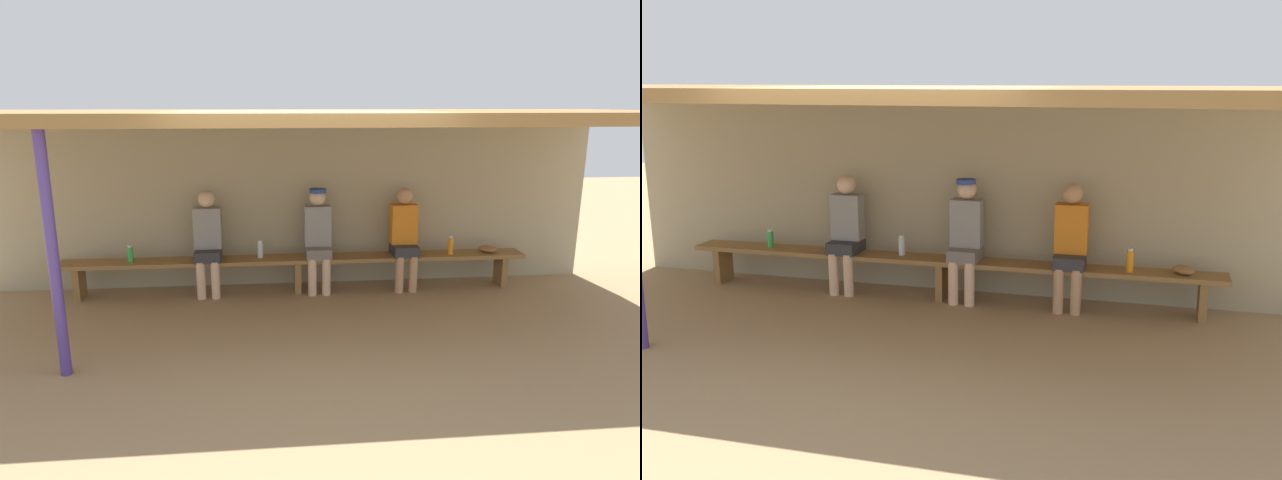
{
  "view_description": "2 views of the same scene",
  "coord_description": "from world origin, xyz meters",
  "views": [
    {
      "loc": [
        -0.39,
        -5.39,
        2.41
      ],
      "look_at": [
        0.25,
        1.11,
        0.79
      ],
      "focal_mm": 31.27,
      "sensor_mm": 36.0,
      "label": 1
    },
    {
      "loc": [
        2.11,
        -5.65,
        2.4
      ],
      "look_at": [
        0.32,
        1.2,
        0.76
      ],
      "focal_mm": 39.47,
      "sensor_mm": 36.0,
      "label": 2
    }
  ],
  "objects": [
    {
      "name": "back_wall",
      "position": [
        0.0,
        2.0,
        1.1
      ],
      "size": [
        8.0,
        0.2,
        2.2
      ],
      "primitive_type": "cube",
      "color": "tan",
      "rests_on": "ground"
    },
    {
      "name": "water_bottle_green",
      "position": [
        2.02,
        1.51,
        0.58
      ],
      "size": [
        0.07,
        0.07,
        0.25
      ],
      "color": "orange",
      "rests_on": "bench"
    },
    {
      "name": "player_with_sunglasses",
      "position": [
        -1.13,
        1.55,
        0.73
      ],
      "size": [
        0.34,
        0.42,
        1.34
      ],
      "color": "#333338",
      "rests_on": "ground"
    },
    {
      "name": "water_bottle_orange",
      "position": [
        -2.1,
        1.55,
        0.56
      ],
      "size": [
        0.08,
        0.08,
        0.21
      ],
      "color": "green",
      "rests_on": "bench"
    },
    {
      "name": "player_leftmost",
      "position": [
        1.4,
        1.55,
        0.73
      ],
      "size": [
        0.34,
        0.42,
        1.34
      ],
      "color": "#333338",
      "rests_on": "ground"
    },
    {
      "name": "ground_plane",
      "position": [
        0.0,
        0.0,
        0.0
      ],
      "size": [
        24.0,
        24.0,
        0.0
      ],
      "primitive_type": "plane",
      "color": "#9E7F59"
    },
    {
      "name": "baseball_glove_worn",
      "position": [
        2.55,
        1.55,
        0.51
      ],
      "size": [
        0.29,
        0.28,
        0.09
      ],
      "primitive_type": "ellipsoid",
      "rotation": [
        0.0,
        0.0,
        5.61
      ],
      "color": "olive",
      "rests_on": "bench"
    },
    {
      "name": "bench",
      "position": [
        0.0,
        1.55,
        0.39
      ],
      "size": [
        6.0,
        0.36,
        0.46
      ],
      "color": "olive",
      "rests_on": "ground"
    },
    {
      "name": "support_post",
      "position": [
        -2.23,
        -0.55,
        1.1
      ],
      "size": [
        0.1,
        0.1,
        2.2
      ],
      "primitive_type": "cylinder",
      "color": "#4C388C",
      "rests_on": "ground"
    },
    {
      "name": "water_bottle_blue",
      "position": [
        -0.48,
        1.58,
        0.57
      ],
      "size": [
        0.07,
        0.07,
        0.23
      ],
      "color": "silver",
      "rests_on": "bench"
    },
    {
      "name": "player_shirtless_tan",
      "position": [
        0.27,
        1.55,
        0.75
      ],
      "size": [
        0.34,
        0.42,
        1.34
      ],
      "color": "slate",
      "rests_on": "ground"
    },
    {
      "name": "dugout_roof",
      "position": [
        0.0,
        0.7,
        2.26
      ],
      "size": [
        8.0,
        2.8,
        0.12
      ],
      "primitive_type": "cube",
      "color": "olive",
      "rests_on": "back_wall"
    }
  ]
}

